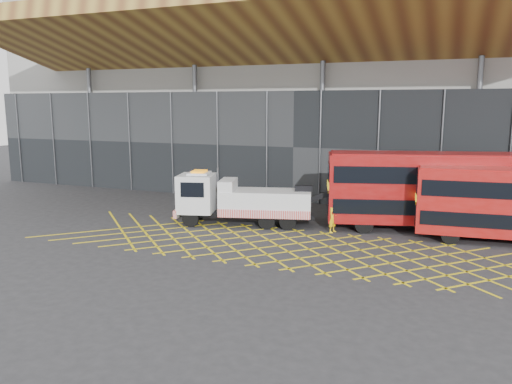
% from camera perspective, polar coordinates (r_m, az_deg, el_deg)
% --- Properties ---
extents(ground_plane, '(120.00, 120.00, 0.00)m').
position_cam_1_polar(ground_plane, '(27.25, -7.07, -5.08)').
color(ground_plane, '#27272A').
extents(road_markings, '(27.96, 7.16, 0.01)m').
position_cam_1_polar(road_markings, '(25.12, 4.28, -6.32)').
color(road_markings, yellow).
rests_on(road_markings, ground_plane).
extents(construction_building, '(55.00, 23.97, 18.00)m').
position_cam_1_polar(construction_building, '(42.86, 7.17, 12.50)').
color(construction_building, gray).
rests_on(construction_building, ground_plane).
extents(recovery_truck, '(9.32, 4.11, 3.25)m').
position_cam_1_polar(recovery_truck, '(29.40, -1.95, -0.89)').
color(recovery_truck, black).
rests_on(recovery_truck, ground_plane).
extents(bus_towed, '(11.06, 5.23, 4.40)m').
position_cam_1_polar(bus_towed, '(29.52, 18.77, 0.47)').
color(bus_towed, maroon).
rests_on(bus_towed, ground_plane).
extents(worker, '(0.61, 0.76, 1.80)m').
position_cam_1_polar(worker, '(28.05, 8.80, -2.79)').
color(worker, yellow).
rests_on(worker, ground_plane).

